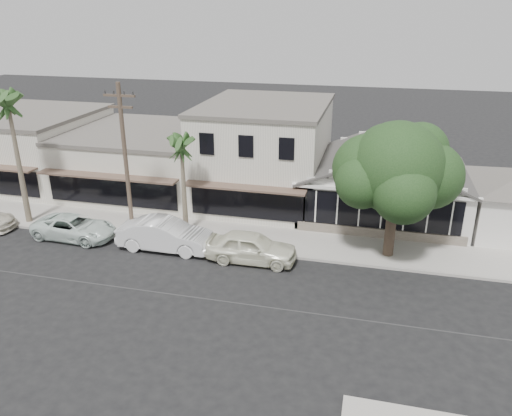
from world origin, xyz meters
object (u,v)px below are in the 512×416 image
(car_2, at_px, (74,227))
(shade_tree, at_px, (396,169))
(car_0, at_px, (251,247))
(car_1, at_px, (165,235))
(utility_pole, at_px, (126,160))

(car_2, distance_m, shade_tree, 18.38)
(car_0, distance_m, car_1, 5.01)
(car_1, height_order, car_2, car_1)
(utility_pole, bearing_deg, car_1, -18.58)
(shade_tree, bearing_deg, utility_pole, -174.47)
(utility_pole, bearing_deg, shade_tree, 5.53)
(utility_pole, xyz_separation_m, car_0, (7.40, -1.06, -3.97))
(car_2, bearing_deg, shade_tree, -80.61)
(utility_pole, xyz_separation_m, shade_tree, (14.43, 1.40, 0.10))
(utility_pole, distance_m, shade_tree, 14.49)
(utility_pole, height_order, car_0, utility_pole)
(car_0, distance_m, car_2, 10.75)
(shade_tree, bearing_deg, car_0, -160.74)
(car_1, relative_size, car_2, 1.08)
(car_0, bearing_deg, car_1, 86.45)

